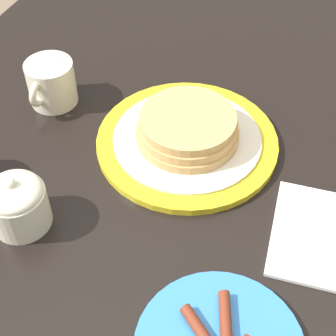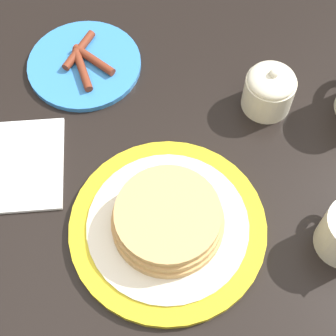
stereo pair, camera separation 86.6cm
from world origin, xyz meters
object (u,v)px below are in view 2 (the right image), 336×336
at_px(pancake_plate, 168,223).
at_px(sugar_bowl, 269,89).
at_px(napkin, 13,165).
at_px(side_plate_bacon, 84,64).

bearing_deg(pancake_plate, sugar_bowl, -35.34).
distance_m(pancake_plate, sugar_bowl, 0.28).
bearing_deg(pancake_plate, napkin, 67.26).
bearing_deg(side_plate_bacon, napkin, 155.13).
height_order(sugar_bowl, napkin, sugar_bowl).
height_order(side_plate_bacon, napkin, side_plate_bacon).
xyz_separation_m(sugar_bowl, napkin, (-0.12, 0.40, -0.04)).
xyz_separation_m(pancake_plate, side_plate_bacon, (0.30, 0.15, -0.01)).
distance_m(pancake_plate, side_plate_bacon, 0.34).
bearing_deg(napkin, sugar_bowl, -72.85).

